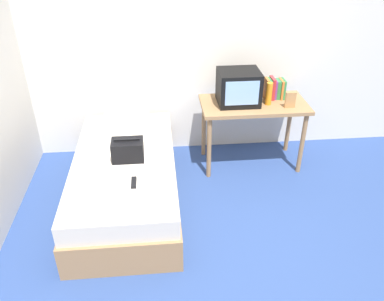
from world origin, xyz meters
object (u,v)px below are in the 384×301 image
Objects in this scene: bed at (126,180)px; tv at (238,87)px; picture_frame at (290,100)px; desk at (253,111)px; pillow at (127,118)px; remote_dark at (134,183)px; water_bottle at (269,94)px; book_row at (274,89)px; magazine at (109,180)px; handbag at (128,150)px.

tv is (1.23, 0.62, 0.70)m from bed.
picture_frame reaches higher than bed.
tv is at bearing 161.43° from picture_frame.
tv is at bearing 173.98° from desk.
desk reaches higher than pillow.
tv is 1.29m from pillow.
bed is at bearing -165.83° from picture_frame.
picture_frame reaches higher than remote_dark.
tv reaches higher than water_bottle.
water_bottle is 1.59m from pillow.
book_row reaches higher than magazine.
remote_dark is (0.22, -0.08, 0.01)m from magazine.
tv is at bearing 43.47° from remote_dark.
water_bottle is 1.78m from remote_dark.
book_row is 1.37× the size of picture_frame.
pillow is 1.63× the size of handbag.
pillow reaches higher than magazine.
tv is at bearing 26.82° from bed.
bed is 8.13× the size of water_bottle.
water_bottle is 1.58× the size of remote_dark.
bed is at bearing -153.18° from tv.
water_bottle is at bearing 19.57° from bed.
desk is at bearing 38.69° from remote_dark.
pillow is at bearing 174.48° from desk.
desk is 1.50m from handbag.
pillow is at bearing 170.48° from picture_frame.
tv is (-0.18, 0.02, 0.28)m from desk.
magazine is at bearing -156.71° from picture_frame.
tv is 2.82× the size of remote_dark.
desk is at bearing -6.02° from tv.
tv reaches higher than desk.
tv is at bearing 28.64° from handbag.
remote_dark is at bearing -84.45° from pillow.
book_row is at bearing 56.95° from water_bottle.
magazine is at bearing -147.66° from desk.
book_row reaches higher than desk.
desk is at bearing 155.49° from picture_frame.
handbag is at bearing -164.72° from picture_frame.
picture_frame is (0.21, -0.11, -0.04)m from water_bottle.
remote_dark is at bearing -136.53° from tv.
book_row is (1.65, 0.71, 0.63)m from bed.
desk is 2.64× the size of tv.
pillow is at bearing 179.20° from book_row.
magazine is at bearing 161.47° from remote_dark.
remote_dark is at bearing -151.84° from picture_frame.
desk reaches higher than magazine.
handbag is 0.39m from magazine.
water_bottle is 1.03× the size of book_row.
picture_frame is at bearing 14.17° from bed.
book_row is at bearing 12.42° from tv.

